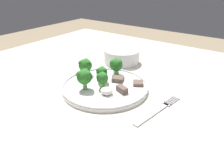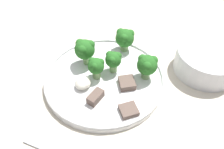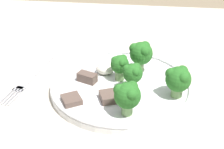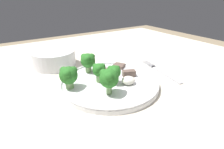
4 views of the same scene
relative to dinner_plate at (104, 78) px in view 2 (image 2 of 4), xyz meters
name	(u,v)px [view 2 (image 2 of 4)]	position (x,y,z in m)	size (l,w,h in m)	color
table	(121,108)	(0.01, 0.05, -0.09)	(1.36, 1.18, 0.77)	beige
dinner_plate	(104,78)	(0.00, 0.00, 0.00)	(0.28, 0.28, 0.02)	white
cream_bowl	(206,62)	(-0.09, 0.24, 0.02)	(0.15, 0.15, 0.06)	silver
broccoli_floret_near_rim_left	(85,49)	(-0.04, -0.06, 0.05)	(0.05, 0.05, 0.07)	#7FA866
broccoli_floret_center_left	(147,65)	(-0.02, 0.10, 0.04)	(0.05, 0.05, 0.06)	#7FA866
broccoli_floret_back_left	(113,60)	(-0.03, 0.02, 0.04)	(0.04, 0.04, 0.06)	#7FA866
broccoli_floret_front_left	(96,66)	(0.00, -0.02, 0.04)	(0.04, 0.04, 0.06)	#7FA866
broccoli_floret_center_back	(125,38)	(-0.11, 0.03, 0.04)	(0.05, 0.05, 0.06)	#7FA866
meat_slice_front_slice	(127,82)	(0.01, 0.06, 0.01)	(0.05, 0.05, 0.01)	brown
meat_slice_middle_slice	(129,110)	(0.08, 0.07, 0.01)	(0.05, 0.05, 0.01)	brown
meat_slice_rear_slice	(96,97)	(0.07, 0.00, 0.01)	(0.04, 0.03, 0.02)	brown
sauce_dollop	(83,83)	(0.04, -0.04, 0.01)	(0.04, 0.04, 0.02)	silver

